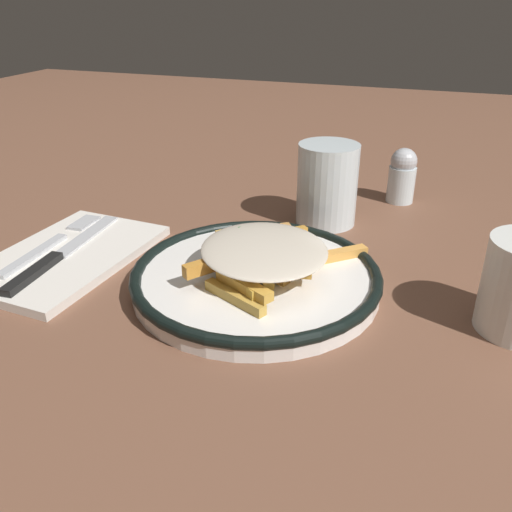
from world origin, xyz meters
The scene contains 8 objects.
ground_plane centered at (0.00, 0.00, 0.00)m, with size 2.60×2.60×0.00m, color brown.
plate centered at (0.00, 0.00, 0.01)m, with size 0.26×0.26×0.02m.
fries_heap centered at (0.01, 0.01, 0.04)m, with size 0.19×0.21×0.04m.
napkin centered at (-0.23, -0.01, 0.01)m, with size 0.14×0.22×0.01m, color silver.
fork centered at (-0.26, 0.00, 0.01)m, with size 0.02×0.18×0.01m.
knife centered at (-0.23, -0.03, 0.01)m, with size 0.03×0.21×0.01m.
water_glass centered at (0.03, 0.20, 0.05)m, with size 0.08×0.08×0.11m, color silver.
salt_shaker centered at (0.11, 0.31, 0.04)m, with size 0.04×0.04×0.08m.
Camera 1 is at (0.17, -0.47, 0.29)m, focal length 38.12 mm.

